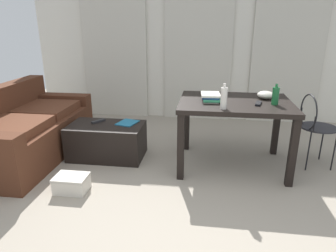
{
  "coord_description": "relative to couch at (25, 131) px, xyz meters",
  "views": [
    {
      "loc": [
        0.2,
        -1.91,
        1.57
      ],
      "look_at": [
        -0.26,
        1.39,
        0.42
      ],
      "focal_mm": 32.18,
      "sensor_mm": 36.0,
      "label": 1
    }
  ],
  "objects": [
    {
      "name": "craft_table",
      "position": [
        2.48,
        0.07,
        0.34
      ],
      "size": [
        1.2,
        0.9,
        0.76
      ],
      "color": "black",
      "rests_on": "ground"
    },
    {
      "name": "bowl",
      "position": [
        2.82,
        0.23,
        0.48
      ],
      "size": [
        0.18,
        0.18,
        0.08
      ],
      "primitive_type": "ellipsoid",
      "color": "beige",
      "rests_on": "craft_table"
    },
    {
      "name": "magazine",
      "position": [
        1.23,
        0.2,
        0.1
      ],
      "size": [
        0.27,
        0.3,
        0.01
      ],
      "primitive_type": "cube",
      "rotation": [
        0.0,
        0.0,
        -0.28
      ],
      "color": "#1E668C",
      "rests_on": "coffee_table"
    },
    {
      "name": "couch",
      "position": [
        0.0,
        0.0,
        0.0
      ],
      "size": [
        0.9,
        1.84,
        0.84
      ],
      "color": "#4C2819",
      "rests_on": "ground"
    },
    {
      "name": "scissors",
      "position": [
        2.16,
        0.34,
        0.44
      ],
      "size": [
        0.09,
        0.08,
        0.0
      ],
      "color": "#9EA0A5",
      "rests_on": "craft_table"
    },
    {
      "name": "book_stack",
      "position": [
        2.22,
        0.05,
        0.48
      ],
      "size": [
        0.23,
        0.32,
        0.08
      ],
      "color": "silver",
      "rests_on": "craft_table"
    },
    {
      "name": "tv_remote_on_table",
      "position": [
        2.71,
        -0.04,
        0.45
      ],
      "size": [
        0.09,
        0.17,
        0.02
      ],
      "primitive_type": "cube",
      "rotation": [
        0.0,
        0.0,
        -0.26
      ],
      "color": "black",
      "rests_on": "craft_table"
    },
    {
      "name": "bottle_near",
      "position": [
        2.34,
        -0.26,
        0.55
      ],
      "size": [
        0.07,
        0.07,
        0.25
      ],
      "color": "beige",
      "rests_on": "craft_table"
    },
    {
      "name": "curtains",
      "position": [
        1.99,
        1.85,
        0.81
      ],
      "size": [
        3.89,
        0.03,
        2.26
      ],
      "color": "beige",
      "rests_on": "ground"
    },
    {
      "name": "bottle_far",
      "position": [
        2.87,
        -0.03,
        0.53
      ],
      "size": [
        0.07,
        0.07,
        0.22
      ],
      "color": "#195B2D",
      "rests_on": "craft_table"
    },
    {
      "name": "coffee_table",
      "position": [
        0.99,
        0.1,
        -0.12
      ],
      "size": [
        0.89,
        0.52,
        0.41
      ],
      "color": "black",
      "rests_on": "ground"
    },
    {
      "name": "shoebox",
      "position": [
        0.9,
        -0.73,
        -0.24
      ],
      "size": [
        0.32,
        0.23,
        0.16
      ],
      "color": "beige",
      "rests_on": "ground"
    },
    {
      "name": "tv_remote_primary",
      "position": [
        0.87,
        0.19,
        0.1
      ],
      "size": [
        0.14,
        0.18,
        0.02
      ],
      "primitive_type": "cube",
      "rotation": [
        0.0,
        0.0,
        -0.59
      ],
      "color": "#232326",
      "rests_on": "coffee_table"
    },
    {
      "name": "ground_plane",
      "position": [
        1.99,
        -0.06,
        -0.32
      ],
      "size": [
        7.66,
        7.66,
        0.0
      ],
      "primitive_type": "plane",
      "color": "gray"
    },
    {
      "name": "wire_chair",
      "position": [
        3.36,
        0.2,
        0.2
      ],
      "size": [
        0.4,
        0.42,
        0.84
      ],
      "color": "black",
      "rests_on": "ground"
    },
    {
      "name": "wall_back",
      "position": [
        1.99,
        1.94,
        0.94
      ],
      "size": [
        5.47,
        0.1,
        2.53
      ],
      "primitive_type": "cube",
      "color": "silver",
      "rests_on": "ground"
    }
  ]
}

